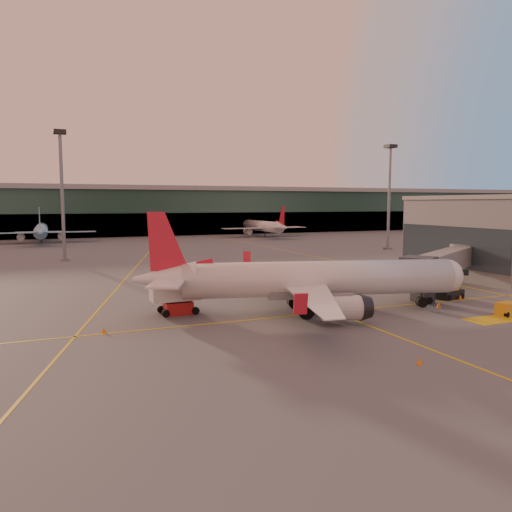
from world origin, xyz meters
name	(u,v)px	position (x,y,z in m)	size (l,w,h in m)	color
ground	(315,327)	(0.00, 0.00, 0.00)	(600.00, 600.00, 0.00)	#4C4F54
taxi_markings	(148,271)	(-7.32, 44.49, 0.01)	(100.12, 173.00, 0.01)	gold
terminal	(119,211)	(0.00, 141.79, 8.76)	(400.00, 20.00, 17.60)	#19382D
gate_building	(496,236)	(41.93, 17.93, 6.29)	(18.40, 22.40, 12.60)	slate
mast_west_near	(62,186)	(-20.00, 66.00, 14.86)	(2.40, 2.40, 25.60)	slate
mast_east_near	(389,189)	(55.00, 62.00, 14.86)	(2.40, 2.40, 25.60)	slate
main_airplane	(308,280)	(2.29, 5.63, 3.44)	(34.66, 31.58, 10.60)	silver
jet_bridge	(448,262)	(25.80, 10.86, 3.69)	(22.68, 15.73, 5.44)	slate
catering_truck	(176,293)	(-10.58, 10.38, 2.22)	(5.10, 2.40, 3.91)	#A71719
gpu_cart	(507,309)	(20.65, -3.13, 0.66)	(2.50, 1.70, 1.36)	gold
pushback_tug	(450,293)	(21.75, 6.06, 0.71)	(3.69, 2.44, 1.75)	black
cone_nose	(460,297)	(22.44, 5.03, 0.30)	(0.49, 0.49, 0.63)	orange
cone_tail	(104,330)	(-18.27, 5.48, 0.25)	(0.40, 0.40, 0.51)	orange
cone_wing_right	(420,361)	(1.67, -12.26, 0.26)	(0.42, 0.42, 0.53)	orange
cone_wing_left	(248,284)	(2.66, 23.88, 0.28)	(0.46, 0.46, 0.59)	orange
cone_fwd	(439,305)	(16.87, 2.49, 0.30)	(0.49, 0.49, 0.62)	orange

